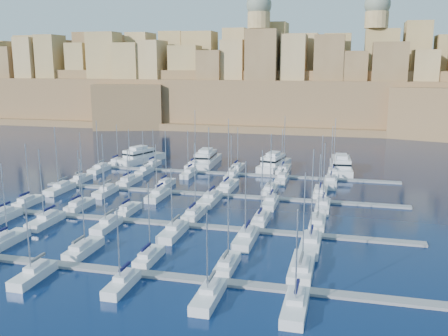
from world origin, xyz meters
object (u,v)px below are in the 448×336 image
(sailboat_2, at_px, (83,249))
(motor_yacht_b, at_px, (206,159))
(motor_yacht_a, at_px, (140,157))
(sailboat_4, at_px, (227,264))
(motor_yacht_c, at_px, (274,163))
(motor_yacht_d, at_px, (341,166))

(sailboat_2, height_order, motor_yacht_b, sailboat_2)
(motor_yacht_b, bearing_deg, motor_yacht_a, -178.29)
(sailboat_4, distance_m, motor_yacht_c, 70.71)
(motor_yacht_b, bearing_deg, sailboat_2, -89.62)
(motor_yacht_a, relative_size, motor_yacht_d, 0.94)
(sailboat_2, bearing_deg, motor_yacht_d, 61.93)
(sailboat_4, xyz_separation_m, motor_yacht_d, (14.52, 71.41, 1.01))
(motor_yacht_a, bearing_deg, sailboat_2, -73.41)
(sailboat_2, relative_size, sailboat_4, 1.28)
(motor_yacht_b, distance_m, motor_yacht_d, 38.34)
(motor_yacht_a, height_order, motor_yacht_c, same)
(sailboat_4, xyz_separation_m, motor_yacht_c, (-3.84, 70.60, 1.01))
(sailboat_2, bearing_deg, motor_yacht_c, 74.47)
(sailboat_2, distance_m, motor_yacht_d, 80.47)
(sailboat_4, bearing_deg, sailboat_2, 178.99)
(sailboat_2, bearing_deg, motor_yacht_b, 90.38)
(motor_yacht_d, bearing_deg, motor_yacht_c, -177.48)
(sailboat_4, relative_size, motor_yacht_d, 0.64)
(motor_yacht_a, bearing_deg, sailboat_4, -57.94)
(sailboat_2, relative_size, motor_yacht_a, 0.87)
(motor_yacht_b, relative_size, motor_yacht_c, 1.07)
(motor_yacht_c, xyz_separation_m, motor_yacht_d, (18.37, 0.81, -0.00))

